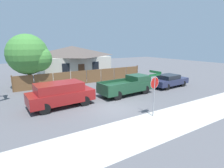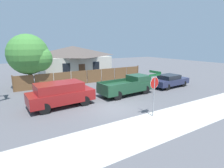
% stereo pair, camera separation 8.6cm
% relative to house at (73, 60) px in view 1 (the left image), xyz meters
% --- Properties ---
extents(ground_plane, '(80.00, 80.00, 0.00)m').
position_rel_house_xyz_m(ground_plane, '(-2.35, -15.46, -2.26)').
color(ground_plane, '#56565B').
extents(sidewalk_strip, '(36.00, 3.20, 0.01)m').
position_rel_house_xyz_m(sidewalk_strip, '(-2.35, -19.06, -2.26)').
color(sidewalk_strip, beige).
rests_on(sidewalk_strip, ground).
extents(wooden_fence, '(15.74, 0.12, 1.68)m').
position_rel_house_xyz_m(wooden_fence, '(-0.62, -6.58, -1.47)').
color(wooden_fence, brown).
rests_on(wooden_fence, ground).
extents(house, '(10.25, 7.44, 4.37)m').
position_rel_house_xyz_m(house, '(0.00, 0.00, 0.00)').
color(house, beige).
rests_on(house, ground).
extents(oak_tree, '(4.39, 4.18, 5.67)m').
position_rel_house_xyz_m(oak_tree, '(-6.49, -5.67, 1.22)').
color(oak_tree, brown).
rests_on(oak_tree, ground).
extents(red_suv, '(4.88, 2.31, 1.84)m').
position_rel_house_xyz_m(red_suv, '(-5.51, -13.02, -1.26)').
color(red_suv, maroon).
rests_on(red_suv, ground).
extents(orange_pickup, '(5.41, 2.26, 1.71)m').
position_rel_house_xyz_m(orange_pickup, '(0.80, -13.00, -1.41)').
color(orange_pickup, '#1E472D').
rests_on(orange_pickup, ground).
extents(parked_sedan, '(4.63, 2.09, 1.38)m').
position_rel_house_xyz_m(parked_sedan, '(6.40, -13.02, -1.54)').
color(parked_sedan, '#282D4C').
rests_on(parked_sedan, ground).
extents(stop_sign, '(1.03, 0.93, 3.00)m').
position_rel_house_xyz_m(stop_sign, '(-0.89, -17.99, -0.23)').
color(stop_sign, gray).
rests_on(stop_sign, ground).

